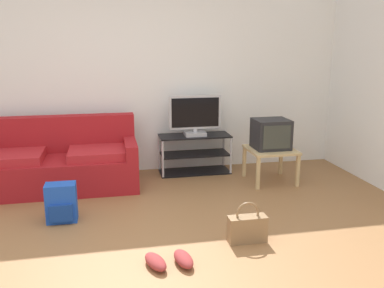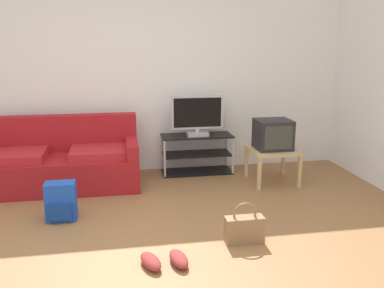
{
  "view_description": "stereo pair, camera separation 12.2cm",
  "coord_description": "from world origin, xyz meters",
  "px_view_note": "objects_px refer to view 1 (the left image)",
  "views": [
    {
      "loc": [
        -0.17,
        -3.13,
        1.72
      ],
      "look_at": [
        0.7,
        1.12,
        0.65
      ],
      "focal_mm": 38.99,
      "sensor_mm": 36.0,
      "label": 1
    },
    {
      "loc": [
        -0.05,
        -3.16,
        1.72
      ],
      "look_at": [
        0.7,
        1.12,
        0.65
      ],
      "focal_mm": 38.99,
      "sensor_mm": 36.0,
      "label": 2
    }
  ],
  "objects_px": {
    "flat_tv": "(195,116)",
    "side_table": "(271,153)",
    "backpack": "(61,203)",
    "sneakers_pair": "(170,260)",
    "tv_stand": "(195,154)",
    "couch": "(58,163)",
    "handbag": "(247,228)",
    "crt_tv": "(271,134)"
  },
  "relations": [
    {
      "from": "couch",
      "to": "flat_tv",
      "type": "bearing_deg",
      "value": 7.9
    },
    {
      "from": "tv_stand",
      "to": "side_table",
      "type": "bearing_deg",
      "value": -32.98
    },
    {
      "from": "backpack",
      "to": "tv_stand",
      "type": "bearing_deg",
      "value": 41.83
    },
    {
      "from": "handbag",
      "to": "sneakers_pair",
      "type": "relative_size",
      "value": 0.89
    },
    {
      "from": "handbag",
      "to": "crt_tv",
      "type": "bearing_deg",
      "value": 61.87
    },
    {
      "from": "side_table",
      "to": "handbag",
      "type": "relative_size",
      "value": 1.54
    },
    {
      "from": "couch",
      "to": "handbag",
      "type": "bearing_deg",
      "value": -45.6
    },
    {
      "from": "side_table",
      "to": "backpack",
      "type": "xyz_separation_m",
      "value": [
        -2.46,
        -0.74,
        -0.18
      ]
    },
    {
      "from": "handbag",
      "to": "sneakers_pair",
      "type": "bearing_deg",
      "value": -159.7
    },
    {
      "from": "couch",
      "to": "sneakers_pair",
      "type": "distance_m",
      "value": 2.34
    },
    {
      "from": "side_table",
      "to": "tv_stand",
      "type": "bearing_deg",
      "value": 147.02
    },
    {
      "from": "tv_stand",
      "to": "flat_tv",
      "type": "relative_size",
      "value": 1.37
    },
    {
      "from": "tv_stand",
      "to": "side_table",
      "type": "height_order",
      "value": "tv_stand"
    },
    {
      "from": "couch",
      "to": "side_table",
      "type": "height_order",
      "value": "couch"
    },
    {
      "from": "side_table",
      "to": "sneakers_pair",
      "type": "height_order",
      "value": "side_table"
    },
    {
      "from": "tv_stand",
      "to": "sneakers_pair",
      "type": "relative_size",
      "value": 2.25
    },
    {
      "from": "flat_tv",
      "to": "crt_tv",
      "type": "relative_size",
      "value": 1.61
    },
    {
      "from": "side_table",
      "to": "backpack",
      "type": "bearing_deg",
      "value": -163.32
    },
    {
      "from": "tv_stand",
      "to": "side_table",
      "type": "xyz_separation_m",
      "value": [
        0.86,
        -0.56,
        0.11
      ]
    },
    {
      "from": "side_table",
      "to": "crt_tv",
      "type": "height_order",
      "value": "crt_tv"
    },
    {
      "from": "tv_stand",
      "to": "crt_tv",
      "type": "height_order",
      "value": "crt_tv"
    },
    {
      "from": "flat_tv",
      "to": "sneakers_pair",
      "type": "xyz_separation_m",
      "value": [
        -0.7,
        -2.32,
        -0.73
      ]
    },
    {
      "from": "couch",
      "to": "handbag",
      "type": "distance_m",
      "value": 2.54
    },
    {
      "from": "crt_tv",
      "to": "sneakers_pair",
      "type": "distance_m",
      "value": 2.45
    },
    {
      "from": "flat_tv",
      "to": "crt_tv",
      "type": "distance_m",
      "value": 1.01
    },
    {
      "from": "crt_tv",
      "to": "sneakers_pair",
      "type": "bearing_deg",
      "value": -130.71
    },
    {
      "from": "couch",
      "to": "backpack",
      "type": "distance_m",
      "value": 1.04
    },
    {
      "from": "flat_tv",
      "to": "handbag",
      "type": "distance_m",
      "value": 2.15
    },
    {
      "from": "flat_tv",
      "to": "handbag",
      "type": "xyz_separation_m",
      "value": [
        0.04,
        -2.05,
        -0.65
      ]
    },
    {
      "from": "crt_tv",
      "to": "handbag",
      "type": "distance_m",
      "value": 1.8
    },
    {
      "from": "couch",
      "to": "handbag",
      "type": "xyz_separation_m",
      "value": [
        1.77,
        -1.81,
        -0.18
      ]
    },
    {
      "from": "crt_tv",
      "to": "handbag",
      "type": "height_order",
      "value": "crt_tv"
    },
    {
      "from": "couch",
      "to": "sneakers_pair",
      "type": "bearing_deg",
      "value": -63.47
    },
    {
      "from": "flat_tv",
      "to": "side_table",
      "type": "xyz_separation_m",
      "value": [
        0.86,
        -0.53,
        -0.41
      ]
    },
    {
      "from": "backpack",
      "to": "sneakers_pair",
      "type": "xyz_separation_m",
      "value": [
        0.91,
        -1.05,
        -0.14
      ]
    },
    {
      "from": "side_table",
      "to": "sneakers_pair",
      "type": "distance_m",
      "value": 2.39
    },
    {
      "from": "tv_stand",
      "to": "flat_tv",
      "type": "xyz_separation_m",
      "value": [
        0.0,
        -0.02,
        0.52
      ]
    },
    {
      "from": "tv_stand",
      "to": "handbag",
      "type": "xyz_separation_m",
      "value": [
        0.04,
        -2.07,
        -0.13
      ]
    },
    {
      "from": "flat_tv",
      "to": "backpack",
      "type": "relative_size",
      "value": 1.79
    },
    {
      "from": "side_table",
      "to": "crt_tv",
      "type": "distance_m",
      "value": 0.24
    },
    {
      "from": "couch",
      "to": "sneakers_pair",
      "type": "relative_size",
      "value": 4.49
    },
    {
      "from": "backpack",
      "to": "sneakers_pair",
      "type": "relative_size",
      "value": 0.92
    }
  ]
}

